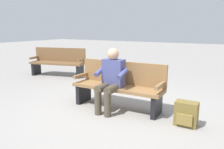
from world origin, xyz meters
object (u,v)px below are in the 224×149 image
object	(u,v)px
bench_near	(119,85)
backpack	(186,114)
bench_far	(58,62)
person_seated	(111,78)

from	to	relation	value
bench_near	backpack	distance (m)	1.38
backpack	bench_near	bearing A→B (deg)	-8.36
backpack	bench_far	distance (m)	4.89
person_seated	backpack	xyz separation A→B (m)	(-1.39, -0.04, -0.43)
bench_near	backpack	size ratio (longest dim) A/B	4.57
person_seated	bench_far	distance (m)	3.66
bench_near	backpack	xyz separation A→B (m)	(-1.34, 0.20, -0.26)
bench_near	person_seated	size ratio (longest dim) A/B	1.54
person_seated	bench_near	bearing A→B (deg)	-101.79
bench_near	backpack	bearing A→B (deg)	170.33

